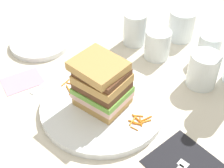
{
  "coord_description": "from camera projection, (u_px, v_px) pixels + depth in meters",
  "views": [
    {
      "loc": [
        0.37,
        -0.34,
        0.52
      ],
      "look_at": [
        -0.0,
        0.02,
        0.06
      ],
      "focal_mm": 49.24,
      "sensor_mm": 36.0,
      "label": 1
    }
  ],
  "objects": [
    {
      "name": "napkin_dark",
      "position": [
        182.0,
        165.0,
        0.6
      ],
      "size": [
        0.13,
        0.13,
        0.0
      ],
      "primitive_type": "cube",
      "rotation": [
        0.0,
        0.0,
        -0.07
      ],
      "color": "black",
      "rests_on": "ground_plane"
    },
    {
      "name": "carrot_shred_1",
      "position": [
        77.0,
        89.0,
        0.74
      ],
      "size": [
        0.02,
        0.02,
        0.0
      ],
      "primitive_type": "cylinder",
      "rotation": [
        0.0,
        1.57,
        0.89
      ],
      "color": "orange",
      "rests_on": "main_plate"
    },
    {
      "name": "carrot_shred_6",
      "position": [
        77.0,
        82.0,
        0.76
      ],
      "size": [
        0.01,
        0.02,
        0.0
      ],
      "primitive_type": "cylinder",
      "rotation": [
        0.0,
        1.57,
        4.25
      ],
      "color": "orange",
      "rests_on": "main_plate"
    },
    {
      "name": "sandwich",
      "position": [
        102.0,
        84.0,
        0.67
      ],
      "size": [
        0.12,
        0.11,
        0.12
      ],
      "color": "tan",
      "rests_on": "main_plate"
    },
    {
      "name": "empty_tumbler_3",
      "position": [
        135.0,
        29.0,
        0.89
      ],
      "size": [
        0.07,
        0.07,
        0.1
      ],
      "primitive_type": "cylinder",
      "color": "silver",
      "rests_on": "ground_plane"
    },
    {
      "name": "carrot_shred_5",
      "position": [
        74.0,
        92.0,
        0.74
      ],
      "size": [
        0.01,
        0.03,
        0.0
      ],
      "primitive_type": "cylinder",
      "rotation": [
        0.0,
        1.57,
        4.79
      ],
      "color": "orange",
      "rests_on": "main_plate"
    },
    {
      "name": "carrot_shred_15",
      "position": [
        141.0,
        122.0,
        0.66
      ],
      "size": [
        0.02,
        0.02,
        0.0
      ],
      "primitive_type": "cylinder",
      "rotation": [
        0.0,
        1.57,
        5.61
      ],
      "color": "orange",
      "rests_on": "main_plate"
    },
    {
      "name": "ground_plane",
      "position": [
        106.0,
        106.0,
        0.72
      ],
      "size": [
        3.0,
        3.0,
        0.0
      ],
      "primitive_type": "plane",
      "color": "beige"
    },
    {
      "name": "carrot_shred_0",
      "position": [
        68.0,
        89.0,
        0.74
      ],
      "size": [
        0.03,
        0.01,
        0.0
      ],
      "primitive_type": "cylinder",
      "rotation": [
        0.0,
        1.57,
        5.98
      ],
      "color": "orange",
      "rests_on": "main_plate"
    },
    {
      "name": "knife",
      "position": [
        59.0,
        75.0,
        0.81
      ],
      "size": [
        0.04,
        0.2,
        0.0
      ],
      "color": "silver",
      "rests_on": "ground_plane"
    },
    {
      "name": "carrot_shred_10",
      "position": [
        135.0,
        123.0,
        0.66
      ],
      "size": [
        0.03,
        0.02,
        0.0
      ],
      "primitive_type": "cylinder",
      "rotation": [
        0.0,
        1.57,
        3.52
      ],
      "color": "orange",
      "rests_on": "main_plate"
    },
    {
      "name": "juice_glass",
      "position": [
        203.0,
        71.0,
        0.76
      ],
      "size": [
        0.07,
        0.07,
        0.09
      ],
      "color": "white",
      "rests_on": "ground_plane"
    },
    {
      "name": "napkin_pink",
      "position": [
        22.0,
        81.0,
        0.79
      ],
      "size": [
        0.1,
        0.11,
        0.0
      ],
      "primitive_type": "cube",
      "rotation": [
        0.0,
        0.0,
        -0.24
      ],
      "color": "pink",
      "rests_on": "ground_plane"
    },
    {
      "name": "carrot_shred_8",
      "position": [
        146.0,
        121.0,
        0.66
      ],
      "size": [
        0.01,
        0.02,
        0.0
      ],
      "primitive_type": "cylinder",
      "rotation": [
        0.0,
        1.57,
        1.16
      ],
      "color": "orange",
      "rests_on": "main_plate"
    },
    {
      "name": "empty_tumbler_1",
      "position": [
        181.0,
        25.0,
        0.92
      ],
      "size": [
        0.08,
        0.08,
        0.09
      ],
      "primitive_type": "cylinder",
      "color": "silver",
      "rests_on": "ground_plane"
    },
    {
      "name": "carrot_shred_7",
      "position": [
        137.0,
        119.0,
        0.67
      ],
      "size": [
        0.03,
        0.01,
        0.0
      ],
      "primitive_type": "cylinder",
      "rotation": [
        0.0,
        1.57,
        6.15
      ],
      "color": "orange",
      "rests_on": "main_plate"
    },
    {
      "name": "carrot_shred_12",
      "position": [
        134.0,
        129.0,
        0.65
      ],
      "size": [
        0.02,
        0.01,
        0.0
      ],
      "primitive_type": "cylinder",
      "rotation": [
        0.0,
        1.57,
        3.34
      ],
      "color": "orange",
      "rests_on": "main_plate"
    },
    {
      "name": "carrot_shred_9",
      "position": [
        138.0,
        116.0,
        0.68
      ],
      "size": [
        0.02,
        0.02,
        0.0
      ],
      "primitive_type": "cylinder",
      "rotation": [
        0.0,
        1.57,
        0.67
      ],
      "color": "orange",
      "rests_on": "main_plate"
    },
    {
      "name": "carrot_shred_4",
      "position": [
        73.0,
        89.0,
        0.74
      ],
      "size": [
        0.01,
        0.02,
        0.0
      ],
      "primitive_type": "cylinder",
      "rotation": [
        0.0,
        1.57,
        1.76
      ],
      "color": "orange",
      "rests_on": "main_plate"
    },
    {
      "name": "carrot_shred_14",
      "position": [
        138.0,
        123.0,
        0.66
      ],
      "size": [
        0.02,
        0.01,
        0.0
      ],
      "primitive_type": "cylinder",
      "rotation": [
        0.0,
        1.57,
        3.71
      ],
      "color": "orange",
      "rests_on": "main_plate"
    },
    {
      "name": "main_plate",
      "position": [
        103.0,
        106.0,
        0.71
      ],
      "size": [
        0.29,
        0.29,
        0.02
      ],
      "primitive_type": "cylinder",
      "color": "white",
      "rests_on": "ground_plane"
    },
    {
      "name": "carrot_shred_11",
      "position": [
        134.0,
        120.0,
        0.67
      ],
      "size": [
        0.01,
        0.03,
        0.0
      ],
      "primitive_type": "cylinder",
      "rotation": [
        0.0,
        1.57,
        4.96
      ],
      "color": "orange",
      "rests_on": "main_plate"
    },
    {
      "name": "empty_tumbler_0",
      "position": [
        209.0,
        48.0,
        0.84
      ],
      "size": [
        0.06,
        0.06,
        0.08
      ],
      "primitive_type": "cylinder",
      "color": "silver",
      "rests_on": "ground_plane"
    },
    {
      "name": "carrot_shred_13",
      "position": [
        146.0,
        119.0,
        0.67
      ],
      "size": [
        0.01,
        0.03,
        0.0
      ],
      "primitive_type": "cylinder",
      "rotation": [
        0.0,
        1.57,
        1.33
      ],
      "color": "orange",
      "rests_on": "main_plate"
    },
    {
      "name": "empty_tumbler_2",
      "position": [
        157.0,
        44.0,
        0.85
      ],
      "size": [
        0.07,
        0.07,
        0.08
      ],
      "primitive_type": "cylinder",
      "color": "silver",
      "rests_on": "ground_plane"
    },
    {
      "name": "carrot_shred_2",
      "position": [
        72.0,
        84.0,
        0.76
      ],
      "size": [
        0.02,
        0.02,
        0.0
      ],
      "primitive_type": "cylinder",
      "rotation": [
        0.0,
        1.57,
        3.65
      ],
      "color": "orange",
      "rests_on": "main_plate"
    },
    {
      "name": "carrot_shred_3",
      "position": [
        65.0,
        83.0,
        0.76
      ],
      "size": [
        0.01,
        0.03,
        0.0
      ],
      "primitive_type": "cylinder",
      "rotation": [
        0.0,
        1.57,
        4.94
      ],
      "color": "orange",
      "rests_on": "main_plate"
    },
    {
      "name": "side_plate",
      "position": [
        40.0,
        43.0,
        0.91
      ],
      "size": [
        0.18,
        0.18,
        0.02
      ],
      "primitive_type": "cylinder",
      "color": "white",
      "rests_on": "ground_plane"
    }
  ]
}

